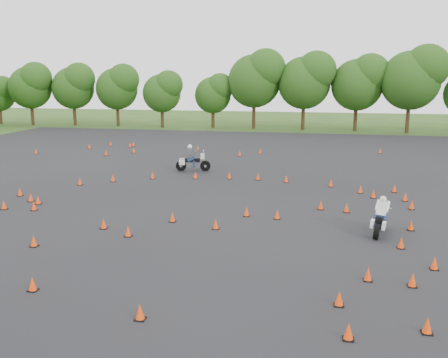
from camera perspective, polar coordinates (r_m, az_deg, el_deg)
ground at (r=23.84m, az=-1.88°, el=-4.78°), size 140.00×140.00×0.00m
asphalt_pad at (r=29.51m, az=0.76°, el=-1.48°), size 62.00×62.00×0.00m
treeline at (r=57.56m, az=9.03°, el=9.53°), size 87.02×32.36×10.61m
traffic_cones at (r=29.08m, az=-0.52°, el=-1.23°), size 35.99×32.98×0.45m
rider_grey at (r=35.77m, az=-3.55°, el=2.45°), size 2.59×1.24×1.92m
rider_white at (r=22.70m, az=17.35°, el=-3.88°), size 1.19×2.37×1.75m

